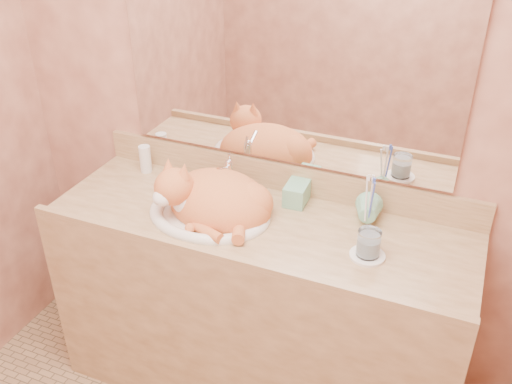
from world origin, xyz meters
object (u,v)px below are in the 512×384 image
at_px(vanity_counter, 257,309).
at_px(toothbrush_cup, 367,218).
at_px(water_glass, 369,243).
at_px(soap_dispenser, 293,189).
at_px(sink_basin, 209,199).
at_px(cat, 213,197).

height_order(vanity_counter, toothbrush_cup, toothbrush_cup).
bearing_deg(water_glass, soap_dispenser, 151.99).
bearing_deg(vanity_counter, water_glass, -6.17).
relative_size(sink_basin, soap_dispenser, 2.50).
distance_m(sink_basin, water_glass, 0.61).
relative_size(soap_dispenser, toothbrush_cup, 1.79).
height_order(cat, water_glass, cat).
xyz_separation_m(cat, toothbrush_cup, (0.56, 0.12, -0.02)).
distance_m(cat, soap_dispenser, 0.30).
height_order(toothbrush_cup, water_glass, water_glass).
bearing_deg(soap_dispenser, vanity_counter, -126.00).
xyz_separation_m(vanity_counter, toothbrush_cup, (0.38, 0.12, 0.47)).
bearing_deg(cat, sink_basin, -102.90).
relative_size(sink_basin, water_glass, 4.94).
bearing_deg(sink_basin, water_glass, -8.33).
relative_size(vanity_counter, water_glass, 17.03).
distance_m(sink_basin, soap_dispenser, 0.32).
bearing_deg(cat, vanity_counter, 10.24).
xyz_separation_m(soap_dispenser, water_glass, (0.34, -0.18, -0.04)).
height_order(sink_basin, water_glass, sink_basin).
relative_size(cat, water_glass, 4.51).
height_order(sink_basin, soap_dispenser, soap_dispenser).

